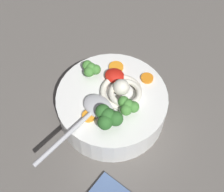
# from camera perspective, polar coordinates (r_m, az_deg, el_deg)

# --- Properties ---
(table_slab) EXTENTS (1.25, 1.25, 0.03)m
(table_slab) POSITION_cam_1_polar(r_m,az_deg,el_deg) (0.63, 1.37, -3.95)
(table_slab) COLOR #5B5651
(table_slab) RESTS_ON ground
(soup_bowl) EXTENTS (0.21, 0.21, 0.06)m
(soup_bowl) POSITION_cam_1_polar(r_m,az_deg,el_deg) (0.59, -0.00, -1.68)
(soup_bowl) COLOR white
(soup_bowl) RESTS_ON table_slab
(noodle_pile) EXTENTS (0.09, 0.08, 0.03)m
(noodle_pile) POSITION_cam_1_polar(r_m,az_deg,el_deg) (0.56, 2.29, 0.89)
(noodle_pile) COLOR silver
(noodle_pile) RESTS_ON soup_bowl
(soup_spoon) EXTENTS (0.09, 0.17, 0.02)m
(soup_spoon) POSITION_cam_1_polar(r_m,az_deg,el_deg) (0.54, -3.62, -2.87)
(soup_spoon) COLOR #B7B7BC
(soup_spoon) RESTS_ON soup_bowl
(chili_sauce_dollop) EXTENTS (0.04, 0.03, 0.02)m
(chili_sauce_dollop) POSITION_cam_1_polar(r_m,az_deg,el_deg) (0.58, 0.48, 3.89)
(chili_sauce_dollop) COLOR red
(chili_sauce_dollop) RESTS_ON soup_bowl
(broccoli_floret_beside_noodles) EXTENTS (0.05, 0.04, 0.04)m
(broccoli_floret_beside_noodles) POSITION_cam_1_polar(r_m,az_deg,el_deg) (0.51, -0.74, -4.02)
(broccoli_floret_beside_noodles) COLOR #7A9E60
(broccoli_floret_beside_noodles) RESTS_ON soup_bowl
(broccoli_floret_left) EXTENTS (0.04, 0.03, 0.03)m
(broccoli_floret_left) POSITION_cam_1_polar(r_m,az_deg,el_deg) (0.58, -4.03, 5.17)
(broccoli_floret_left) COLOR #7A9E60
(broccoli_floret_left) RESTS_ON soup_bowl
(broccoli_floret_center) EXTENTS (0.04, 0.03, 0.03)m
(broccoli_floret_center) POSITION_cam_1_polar(r_m,az_deg,el_deg) (0.53, 3.00, -1.87)
(broccoli_floret_center) COLOR #7A9E60
(broccoli_floret_center) RESTS_ON soup_bowl
(carrot_slice_front) EXTENTS (0.02, 0.02, 0.01)m
(carrot_slice_front) POSITION_cam_1_polar(r_m,az_deg,el_deg) (0.59, 6.63, 3.36)
(carrot_slice_front) COLOR orange
(carrot_slice_front) RESTS_ON soup_bowl
(carrot_slice_far) EXTENTS (0.02, 0.02, 0.01)m
(carrot_slice_far) POSITION_cam_1_polar(r_m,az_deg,el_deg) (0.54, -4.45, -3.79)
(carrot_slice_far) COLOR orange
(carrot_slice_far) RESTS_ON soup_bowl
(carrot_slice_extra_a) EXTENTS (0.03, 0.03, 0.01)m
(carrot_slice_extra_a) POSITION_cam_1_polar(r_m,az_deg,el_deg) (0.60, 0.78, 5.45)
(carrot_slice_extra_a) COLOR orange
(carrot_slice_extra_a) RESTS_ON soup_bowl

